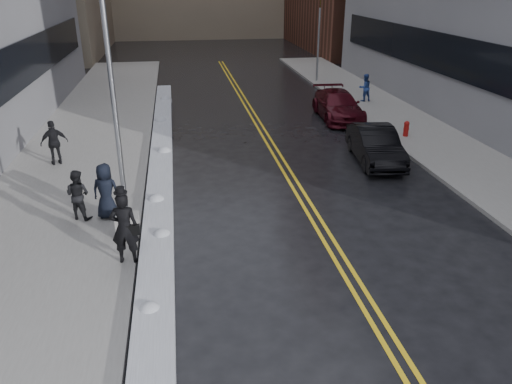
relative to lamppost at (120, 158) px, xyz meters
name	(u,v)px	position (x,y,z in m)	size (l,w,h in m)	color
ground	(249,264)	(3.30, -2.00, -2.53)	(160.00, 160.00, 0.00)	black
sidewalk_west	(85,153)	(-2.45, 8.00, -2.46)	(5.50, 50.00, 0.15)	gray
sidewalk_east	(425,136)	(13.30, 8.00, -2.46)	(4.00, 50.00, 0.15)	gray
lane_line_left	(268,146)	(5.65, 8.00, -2.53)	(0.12, 50.00, 0.01)	gold
lane_line_right	(275,145)	(5.95, 8.00, -2.53)	(0.12, 50.00, 0.01)	gold
snow_ridge	(161,163)	(0.85, 6.00, -2.36)	(0.90, 30.00, 0.34)	silver
lamppost	(120,158)	(0.00, 0.00, 0.00)	(0.65, 0.65, 7.62)	gray
fire_hydrant	(406,128)	(12.30, 8.00, -1.98)	(0.26, 0.26, 0.73)	maroon
traffic_signal	(319,34)	(11.80, 22.00, 0.87)	(0.16, 0.20, 6.00)	gray
pedestrian_fedora	(125,228)	(0.10, -1.57, -1.39)	(0.72, 0.48, 1.99)	black
pedestrian_b	(78,195)	(-1.56, 1.33, -1.58)	(0.78, 0.60, 1.60)	black
pedestrian_c	(106,191)	(-0.69, 1.24, -1.49)	(0.87, 0.57, 1.78)	black
pedestrian_d	(54,143)	(-3.29, 6.60, -1.48)	(1.05, 0.44, 1.80)	black
pedestrian_east	(365,88)	(12.91, 15.27, -1.57)	(0.79, 0.62, 1.62)	navy
car_black	(375,145)	(9.64, 5.22, -1.80)	(1.55, 4.43, 1.46)	black
car_maroon	(338,105)	(10.23, 12.10, -1.80)	(2.05, 5.05, 1.47)	#3D0912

